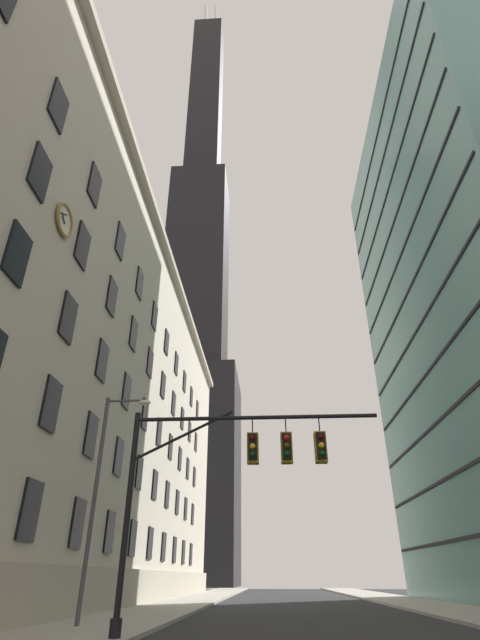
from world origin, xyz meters
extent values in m
cube|color=beige|center=(-19.37, 26.82, 14.59)|extent=(16.74, 65.63, 29.17)
cube|color=#B2A893|center=(-10.75, 26.82, 28.47)|extent=(0.70, 65.63, 0.60)
cube|color=#B2A893|center=(-10.85, 26.82, 1.10)|extent=(0.50, 65.63, 2.20)
cube|color=black|center=(-10.95, 8.00, 4.00)|extent=(0.14, 1.40, 2.20)
cube|color=black|center=(-10.95, 13.00, 4.00)|extent=(0.14, 1.40, 2.20)
cube|color=black|center=(-10.95, 18.00, 4.00)|extent=(0.14, 1.40, 2.20)
cube|color=black|center=(-10.95, 23.00, 4.00)|extent=(0.14, 1.40, 2.20)
cube|color=black|center=(-10.95, 28.00, 4.00)|extent=(0.14, 1.40, 2.20)
cube|color=black|center=(-10.95, 33.00, 4.00)|extent=(0.14, 1.40, 2.20)
cube|color=black|center=(-10.95, 38.00, 4.00)|extent=(0.14, 1.40, 2.20)
cube|color=black|center=(-10.95, 43.00, 4.00)|extent=(0.14, 1.40, 2.20)
cube|color=black|center=(-10.95, 48.00, 4.00)|extent=(0.14, 1.40, 2.20)
cube|color=black|center=(-10.95, 8.00, 8.20)|extent=(0.14, 1.40, 2.20)
cube|color=black|center=(-10.95, 13.00, 8.20)|extent=(0.14, 1.40, 2.20)
cube|color=black|center=(-10.95, 18.00, 8.20)|extent=(0.14, 1.40, 2.20)
cube|color=black|center=(-10.95, 23.00, 8.20)|extent=(0.14, 1.40, 2.20)
cube|color=black|center=(-10.95, 28.00, 8.20)|extent=(0.14, 1.40, 2.20)
cube|color=black|center=(-10.95, 33.00, 8.20)|extent=(0.14, 1.40, 2.20)
cube|color=black|center=(-10.95, 38.00, 8.20)|extent=(0.14, 1.40, 2.20)
cube|color=black|center=(-10.95, 43.00, 8.20)|extent=(0.14, 1.40, 2.20)
cube|color=black|center=(-10.95, 48.00, 8.20)|extent=(0.14, 1.40, 2.20)
cube|color=black|center=(-10.95, 3.00, 12.40)|extent=(0.14, 1.40, 2.20)
cube|color=black|center=(-10.95, 8.00, 12.40)|extent=(0.14, 1.40, 2.20)
cube|color=black|center=(-10.95, 13.00, 12.40)|extent=(0.14, 1.40, 2.20)
cube|color=black|center=(-10.95, 18.00, 12.40)|extent=(0.14, 1.40, 2.20)
cube|color=black|center=(-10.95, 23.00, 12.40)|extent=(0.14, 1.40, 2.20)
cube|color=black|center=(-10.95, 28.00, 12.40)|extent=(0.14, 1.40, 2.20)
cube|color=black|center=(-10.95, 33.00, 12.40)|extent=(0.14, 1.40, 2.20)
cube|color=black|center=(-10.95, 38.00, 12.40)|extent=(0.14, 1.40, 2.20)
cube|color=black|center=(-10.95, 43.00, 12.40)|extent=(0.14, 1.40, 2.20)
cube|color=black|center=(-10.95, 48.00, 12.40)|extent=(0.14, 1.40, 2.20)
cube|color=black|center=(-10.95, 3.00, 16.60)|extent=(0.14, 1.40, 2.20)
cube|color=black|center=(-10.95, 8.00, 16.60)|extent=(0.14, 1.40, 2.20)
cube|color=black|center=(-10.95, 13.00, 16.60)|extent=(0.14, 1.40, 2.20)
cube|color=black|center=(-10.95, 18.00, 16.60)|extent=(0.14, 1.40, 2.20)
cube|color=black|center=(-10.95, 23.00, 16.60)|extent=(0.14, 1.40, 2.20)
cube|color=black|center=(-10.95, 28.00, 16.60)|extent=(0.14, 1.40, 2.20)
cube|color=black|center=(-10.95, 33.00, 16.60)|extent=(0.14, 1.40, 2.20)
cube|color=black|center=(-10.95, 38.00, 16.60)|extent=(0.14, 1.40, 2.20)
cube|color=black|center=(-10.95, 43.00, 16.60)|extent=(0.14, 1.40, 2.20)
cube|color=black|center=(-10.95, 48.00, 16.60)|extent=(0.14, 1.40, 2.20)
cube|color=black|center=(-10.95, 3.00, 20.80)|extent=(0.14, 1.40, 2.20)
cube|color=black|center=(-10.95, 8.00, 20.80)|extent=(0.14, 1.40, 2.20)
cube|color=black|center=(-10.95, 13.00, 20.80)|extent=(0.14, 1.40, 2.20)
cube|color=black|center=(-10.95, 18.00, 20.80)|extent=(0.14, 1.40, 2.20)
cube|color=black|center=(-10.95, 23.00, 20.80)|extent=(0.14, 1.40, 2.20)
cube|color=black|center=(-10.95, 28.00, 20.80)|extent=(0.14, 1.40, 2.20)
cube|color=black|center=(-10.95, 33.00, 20.80)|extent=(0.14, 1.40, 2.20)
cube|color=black|center=(-10.95, 38.00, 20.80)|extent=(0.14, 1.40, 2.20)
cube|color=black|center=(-10.95, 43.00, 20.80)|extent=(0.14, 1.40, 2.20)
cube|color=black|center=(-10.95, 48.00, 20.80)|extent=(0.14, 1.40, 2.20)
torus|color=olive|center=(-10.88, 5.66, 16.29)|extent=(0.15, 1.64, 1.64)
cylinder|color=silver|center=(-10.92, 5.66, 16.29)|extent=(0.05, 1.42, 1.42)
cube|color=black|center=(-10.85, 5.50, 16.19)|extent=(0.03, 0.40, 0.28)
cube|color=black|center=(-10.85, 5.41, 16.44)|extent=(0.03, 0.57, 0.38)
cube|color=black|center=(-20.73, 98.80, 22.52)|extent=(23.34, 23.34, 45.03)
cube|color=black|center=(-20.73, 98.80, 77.79)|extent=(16.33, 16.33, 65.51)
cube|color=black|center=(-20.73, 98.80, 151.48)|extent=(10.50, 10.50, 81.88)
cylinder|color=silver|center=(-22.83, 98.80, 201.47)|extent=(1.20, 1.20, 18.09)
cylinder|color=silver|center=(-18.63, 98.80, 201.47)|extent=(1.20, 1.20, 18.09)
cube|color=black|center=(10.96, 25.83, 4.00)|extent=(0.12, 31.77, 0.24)
cube|color=black|center=(10.96, 25.83, 8.00)|extent=(0.12, 31.77, 0.24)
cube|color=black|center=(10.96, 25.83, 12.00)|extent=(0.12, 31.77, 0.24)
cube|color=black|center=(10.96, 25.83, 16.00)|extent=(0.12, 31.77, 0.24)
cube|color=black|center=(10.96, 25.83, 20.00)|extent=(0.12, 31.77, 0.24)
cube|color=black|center=(10.96, 25.83, 24.00)|extent=(0.12, 31.77, 0.24)
cube|color=black|center=(10.96, 25.83, 28.00)|extent=(0.12, 31.77, 0.24)
cube|color=black|center=(10.96, 25.83, 32.00)|extent=(0.12, 31.77, 0.24)
cube|color=black|center=(10.96, 25.83, 36.00)|extent=(0.12, 31.77, 0.24)
cube|color=black|center=(10.96, 25.83, 40.00)|extent=(0.12, 31.77, 0.24)
cube|color=black|center=(10.96, 25.83, 44.00)|extent=(0.12, 31.77, 0.24)
cylinder|color=black|center=(-6.45, 5.63, 3.57)|extent=(0.20, 0.20, 6.84)
cylinder|color=black|center=(-6.45, 5.63, 0.40)|extent=(0.36, 0.36, 0.50)
cylinder|color=black|center=(-2.18, 5.63, 6.74)|extent=(8.53, 0.14, 0.14)
cylinder|color=black|center=(-4.74, 5.63, 6.14)|extent=(3.50, 0.10, 1.76)
cylinder|color=black|center=(-2.29, 5.63, 6.44)|extent=(0.04, 0.04, 0.60)
cube|color=black|center=(-2.29, 5.63, 5.69)|extent=(0.30, 0.30, 0.90)
cube|color=olive|center=(-2.29, 5.80, 5.69)|extent=(0.40, 0.40, 1.04)
sphere|color=#450808|center=(-2.29, 5.47, 5.97)|extent=(0.20, 0.20, 0.20)
sphere|color=yellow|center=(-2.29, 5.47, 5.69)|extent=(0.20, 0.20, 0.20)
sphere|color=#083D10|center=(-2.29, 5.47, 5.41)|extent=(0.20, 0.20, 0.20)
cylinder|color=black|center=(-1.12, 5.63, 6.44)|extent=(0.04, 0.04, 0.60)
cube|color=black|center=(-1.12, 5.63, 5.69)|extent=(0.30, 0.30, 0.90)
cube|color=olive|center=(-1.12, 5.80, 5.69)|extent=(0.40, 0.40, 1.04)
sphere|color=red|center=(-1.12, 5.47, 5.97)|extent=(0.20, 0.20, 0.20)
sphere|color=#4B3A08|center=(-1.12, 5.47, 5.69)|extent=(0.20, 0.20, 0.20)
sphere|color=#083D10|center=(-1.12, 5.47, 5.41)|extent=(0.20, 0.20, 0.20)
cylinder|color=black|center=(0.06, 5.63, 6.44)|extent=(0.04, 0.04, 0.60)
cube|color=black|center=(0.06, 5.63, 5.69)|extent=(0.30, 0.30, 0.90)
cube|color=olive|center=(0.06, 5.80, 5.69)|extent=(0.40, 0.40, 1.04)
sphere|color=#450808|center=(0.06, 5.47, 5.97)|extent=(0.20, 0.20, 0.20)
sphere|color=yellow|center=(0.06, 5.47, 5.69)|extent=(0.20, 0.20, 0.20)
sphere|color=#083D10|center=(0.06, 5.47, 5.41)|extent=(0.20, 0.20, 0.20)
cylinder|color=#47474C|center=(-9.00, 9.41, 4.54)|extent=(0.18, 0.18, 8.78)
cylinder|color=#47474C|center=(-8.15, 9.41, 8.78)|extent=(1.70, 0.10, 0.10)
ellipsoid|color=#EFE5C6|center=(-7.30, 9.41, 8.68)|extent=(0.56, 0.32, 0.24)
camera|label=1|loc=(-1.69, -10.85, 1.74)|focal=26.58mm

